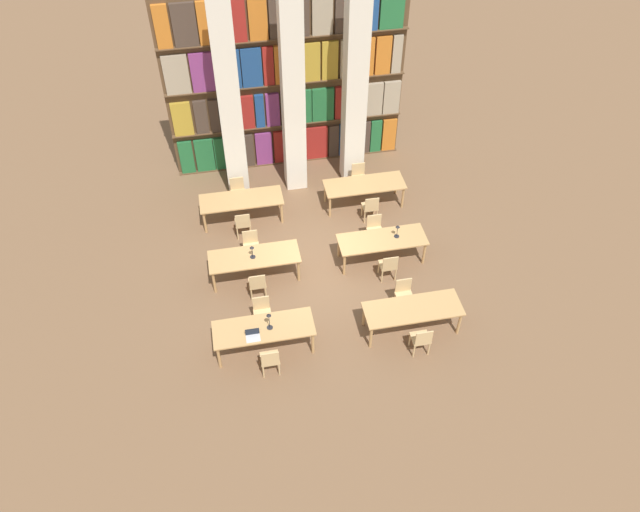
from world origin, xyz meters
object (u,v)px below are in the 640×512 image
pillar_right (355,90)px  desk_lamp_1 (252,250)px  reading_table_2 (254,258)px  reading_table_5 (364,186)px  chair_9 (238,191)px  chair_2 (421,339)px  reading_table_0 (264,330)px  chair_3 (404,294)px  reading_table_4 (241,201)px  chair_10 (370,207)px  desk_lamp_0 (269,318)px  reading_table_3 (382,241)px  reading_table_1 (413,310)px  desk_lamp_2 (397,229)px  chair_0 (270,360)px  chair_5 (251,245)px  pillar_left (229,103)px  chair_7 (375,229)px  chair_6 (388,266)px  chair_4 (257,284)px  chair_8 (243,223)px  laptop (253,336)px  chair_11 (359,177)px  pillar_center (293,97)px  chair_1 (262,312)px

pillar_right → desk_lamp_1: pillar_right is taller
reading_table_2 → reading_table_5: (3.47, 2.32, 0.00)m
chair_9 → chair_2: bearing=120.5°
pillar_right → reading_table_0: bearing=-119.8°
chair_3 → chair_9: 5.99m
reading_table_4 → chair_10: bearing=-11.1°
desk_lamp_0 → pillar_right: bearing=61.3°
pillar_right → reading_table_3: (-0.04, -3.71, -2.32)m
pillar_right → reading_table_5: bearing=-87.6°
reading_table_1 → desk_lamp_2: size_ratio=5.80×
chair_0 → chair_5: bearing=90.0°
pillar_left → chair_7: size_ratio=6.77×
chair_0 → chair_6: 4.11m
pillar_right → reading_table_5: pillar_right is taller
desk_lamp_2 → chair_5: bearing=169.6°
chair_4 → reading_table_4: (-0.08, 3.03, 0.20)m
chair_5 → chair_8: same height
chair_9 → chair_10: 3.89m
laptop → chair_11: size_ratio=0.36×
pillar_left → chair_3: 6.97m
reading_table_1 → chair_2: (0.01, -0.71, -0.20)m
pillar_center → reading_table_1: size_ratio=2.58×
chair_0 → chair_3: same height
chair_7 → chair_11: 2.34m
reading_table_1 → chair_10: 4.06m
reading_table_3 → desk_lamp_0: bearing=-144.3°
reading_table_5 → desk_lamp_0: bearing=-125.8°
desk_lamp_0 → reading_table_3: (3.29, 2.36, -0.41)m
chair_1 → chair_11: (3.50, 4.67, 0.00)m
chair_2 → desk_lamp_2: 3.22m
chair_0 → reading_table_5: (3.48, 5.37, 0.20)m
chair_6 → reading_table_4: size_ratio=0.38×
reading_table_1 → reading_table_2: bearing=145.0°
chair_4 → chair_9: bearing=91.9°
chair_1 → desk_lamp_2: (3.78, 1.65, 0.55)m
pillar_left → chair_3: bearing=-56.7°
chair_1 → chair_9: 4.67m
chair_0 → chair_11: 7.02m
chair_3 → chair_10: same height
pillar_right → chair_5: (-3.43, -2.99, -2.52)m
chair_0 → laptop: (-0.31, 0.48, 0.32)m
chair_10 → chair_8: bearing=-180.0°
desk_lamp_0 → chair_1: bearing=98.0°
desk_lamp_0 → reading_table_2: desk_lamp_0 is taller
chair_3 → reading_table_1: bearing=88.8°
pillar_left → reading_table_5: bearing=-21.2°
pillar_center → chair_5: (-1.68, -2.99, -2.52)m
chair_1 → chair_2: (3.50, -1.51, 0.00)m
desk_lamp_2 → chair_10: bearing=100.2°
reading_table_2 → chair_6: (3.37, -0.72, -0.20)m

